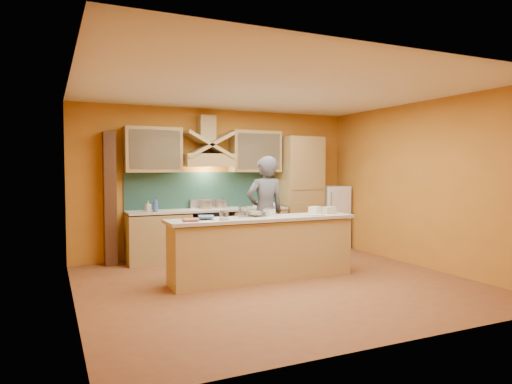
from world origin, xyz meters
name	(u,v)px	position (x,y,z in m)	size (l,w,h in m)	color
floor	(278,283)	(0.00, 0.00, 0.00)	(5.50, 5.00, 0.01)	brown
ceiling	(278,89)	(0.00, 0.00, 2.80)	(5.50, 5.00, 0.01)	white
wall_back	(219,182)	(0.00, 2.50, 1.40)	(5.50, 0.02, 2.80)	#BD7724
wall_front	(400,197)	(0.00, -2.50, 1.40)	(5.50, 0.02, 2.80)	#BD7724
wall_left	(72,191)	(-2.75, 0.00, 1.40)	(0.02, 5.00, 2.80)	#BD7724
wall_right	(423,184)	(2.75, 0.00, 1.40)	(0.02, 5.00, 2.80)	#BD7724
base_cabinet_left	(158,238)	(-1.25, 2.20, 0.43)	(1.10, 0.60, 0.86)	#A07F49
base_cabinet_right	(256,232)	(0.65, 2.20, 0.43)	(1.10, 0.60, 0.86)	#A07F49
counter_top	(209,210)	(-0.30, 2.20, 0.90)	(3.00, 0.62, 0.04)	#BBB19E
stove	(209,234)	(-0.30, 2.20, 0.45)	(0.60, 0.58, 0.90)	black
backsplash	(204,190)	(-0.30, 2.48, 1.25)	(3.00, 0.03, 0.70)	#1A3A34
range_hood	(208,160)	(-0.30, 2.25, 1.82)	(0.92, 0.50, 0.24)	#A07F49
hood_chimney	(206,129)	(-0.30, 2.35, 2.40)	(0.30, 0.30, 0.50)	#A07F49
upper_cabinet_left	(153,150)	(-1.30, 2.33, 2.00)	(1.00, 0.35, 0.80)	#A07F49
upper_cabinet_right	(255,152)	(0.70, 2.33, 2.00)	(1.00, 0.35, 0.80)	#A07F49
pantry_column	(300,194)	(1.65, 2.20, 1.15)	(0.80, 0.60, 2.30)	#A07F49
fridge	(331,217)	(2.40, 2.20, 0.65)	(0.58, 0.60, 1.30)	white
trim_column_left	(110,199)	(-2.05, 2.35, 1.15)	(0.20, 0.30, 2.30)	#472816
island_body	(263,250)	(-0.10, 0.30, 0.44)	(2.80, 0.55, 0.88)	tan
island_top	(263,219)	(-0.10, 0.30, 0.92)	(2.90, 0.62, 0.05)	#BBB19E
person	(265,212)	(0.31, 1.06, 0.94)	(0.68, 0.45, 1.87)	#4C4C51
pot_large	(206,205)	(-0.34, 2.22, 0.98)	(0.21, 0.21, 0.17)	silver
pot_small	(221,205)	(-0.05, 2.23, 0.98)	(0.22, 0.22, 0.15)	#BBBAC2
soap_bottle_a	(148,206)	(-1.42, 2.22, 1.01)	(0.08, 0.09, 0.19)	beige
soap_bottle_b	(155,204)	(-1.33, 2.05, 1.05)	(0.10, 0.10, 0.26)	#355292
bowl_back	(274,205)	(1.04, 2.19, 0.96)	(0.23, 0.23, 0.07)	white
dish_rack	(262,204)	(0.78, 2.18, 0.97)	(0.27, 0.21, 0.10)	silver
book_lower	(183,220)	(-1.33, 0.29, 0.96)	(0.21, 0.28, 0.03)	#A44A3A
book_upper	(199,217)	(-1.06, 0.42, 0.98)	(0.22, 0.30, 0.02)	#3D6088
jar_large	(243,212)	(-0.37, 0.43, 1.02)	(0.14, 0.14, 0.15)	silver
jar_small	(224,215)	(-0.76, 0.20, 1.01)	(0.12, 0.12, 0.13)	silver
kitchen_scale	(269,213)	(0.04, 0.36, 1.00)	(0.13, 0.13, 0.11)	silver
mixing_bowl	(255,214)	(-0.16, 0.43, 0.98)	(0.29, 0.29, 0.07)	silver
cloth	(315,215)	(0.73, 0.15, 0.95)	(0.25, 0.19, 0.02)	#C9ACA6
grocery_bag_a	(315,210)	(0.85, 0.37, 1.00)	(0.18, 0.14, 0.12)	#E9E7C0
grocery_bag_b	(329,210)	(1.07, 0.29, 1.00)	(0.18, 0.14, 0.11)	beige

